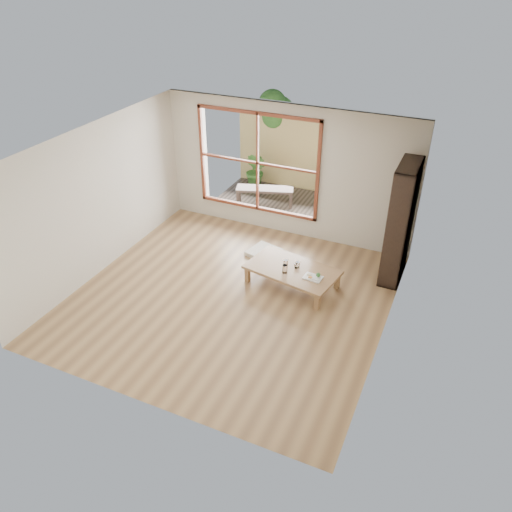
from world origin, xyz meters
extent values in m
plane|color=tan|center=(0.00, 0.00, 0.00)|extent=(5.00, 5.00, 0.00)
cube|color=#946E47|center=(0.80, 0.73, 0.31)|extent=(1.66, 1.12, 0.05)
cube|color=#946E47|center=(0.06, 0.51, 0.14)|extent=(0.09, 0.09, 0.29)
cube|color=#946E47|center=(0.19, 1.20, 0.14)|extent=(0.09, 0.09, 0.29)
cube|color=#946E47|center=(1.41, 0.26, 0.14)|extent=(0.09, 0.09, 0.29)
cube|color=#946E47|center=(1.54, 0.95, 0.14)|extent=(0.09, 0.09, 0.29)
cube|color=beige|center=(-0.04, 1.46, 0.04)|extent=(0.65, 0.65, 0.08)
cube|color=#2E201A|center=(2.31, 1.75, 1.04)|extent=(0.33, 0.94, 2.09)
cylinder|color=silver|center=(0.72, 0.57, 0.41)|extent=(0.08, 0.08, 0.15)
cylinder|color=silver|center=(0.86, 0.82, 0.38)|extent=(0.07, 0.07, 0.10)
cylinder|color=silver|center=(0.85, 0.78, 0.37)|extent=(0.06, 0.06, 0.08)
cylinder|color=silver|center=(0.65, 0.79, 0.38)|extent=(0.07, 0.07, 0.09)
cube|color=white|center=(1.20, 0.60, 0.34)|extent=(0.32, 0.24, 0.02)
sphere|color=#2F6B2A|center=(1.28, 0.65, 0.39)|extent=(0.08, 0.08, 0.08)
cube|color=orange|center=(1.17, 0.56, 0.37)|extent=(0.06, 0.05, 0.03)
cube|color=beige|center=(1.13, 0.64, 0.36)|extent=(0.07, 0.06, 0.02)
cylinder|color=silver|center=(1.24, 0.54, 0.36)|extent=(0.17, 0.03, 0.01)
cube|color=#3C332B|center=(-0.60, 3.56, 0.00)|extent=(2.80, 2.00, 0.05)
cube|color=#2E201A|center=(-0.85, 3.39, 0.40)|extent=(1.31, 0.74, 0.05)
cube|color=#2E201A|center=(-1.37, 3.06, 0.20)|extent=(0.08, 0.08, 0.35)
cube|color=#2E201A|center=(-1.46, 3.34, 0.20)|extent=(0.08, 0.08, 0.35)
cube|color=#2E201A|center=(-0.25, 3.43, 0.20)|extent=(0.08, 0.08, 0.35)
cube|color=#2E201A|center=(-0.34, 3.71, 0.20)|extent=(0.08, 0.08, 0.35)
cube|color=tan|center=(-0.60, 4.56, 0.90)|extent=(2.80, 0.06, 1.80)
imported|color=#346023|center=(0.42, 4.29, 0.43)|extent=(0.83, 0.75, 0.80)
imported|color=#346023|center=(-1.37, 4.05, 0.49)|extent=(0.64, 0.59, 0.93)
cylinder|color=#4C3D2D|center=(-1.30, 4.86, 0.80)|extent=(0.14, 0.14, 1.60)
sphere|color=#346023|center=(-1.18, 4.86, 1.65)|extent=(0.84, 0.84, 0.84)
sphere|color=#346023|center=(-1.45, 4.94, 1.45)|extent=(0.70, 0.70, 0.70)
sphere|color=#346023|center=(-1.27, 4.76, 1.90)|extent=(0.64, 0.64, 0.64)
camera|label=1|loc=(3.11, -5.96, 5.01)|focal=35.00mm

